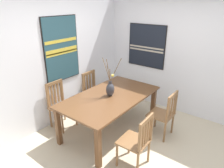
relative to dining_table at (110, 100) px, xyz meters
The scene contains 11 objects.
ground_plane 0.99m from the dining_table, 107.30° to the right, with size 6.40×6.40×0.03m, color beige.
wall_back 1.38m from the dining_table, 100.21° to the left, with size 6.40×0.12×2.70m, color silver.
wall_side 1.91m from the dining_table, 22.47° to the right, with size 0.12×6.40×2.70m, color silver.
dining_table is the anchor object (origin of this frame).
centerpiece_vase 0.24m from the dining_table, 28.03° to the left, with size 0.27×0.31×0.73m.
chair_0 1.02m from the dining_table, 60.83° to the right, with size 0.42×0.42×0.91m.
chair_1 0.99m from the dining_table, 62.14° to the left, with size 0.42×0.42×0.90m.
chair_2 1.04m from the dining_table, 116.99° to the left, with size 0.43×0.43×0.94m.
chair_3 1.05m from the dining_table, 118.54° to the right, with size 0.44×0.44×0.90m.
painting_on_back_wall 1.41m from the dining_table, 97.42° to the left, with size 0.83×0.05×1.27m.
painting_on_side_wall 1.76m from the dining_table, ahead, with size 0.05×0.94×1.00m.
Camera 1 is at (-2.51, -1.48, 2.42)m, focal length 33.14 mm.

